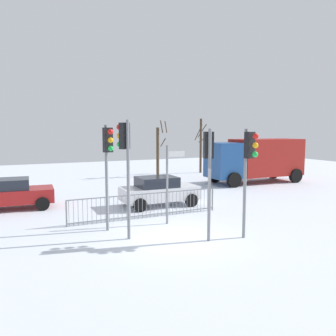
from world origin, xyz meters
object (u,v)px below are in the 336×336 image
traffic_light_mid_left (125,152)px  bare_tree_centre (201,145)px  delivery_truck (256,158)px  car_red_far (11,193)px  bare_tree_left (158,150)px  traffic_light_rear_right (108,154)px  car_white_near (159,191)px  traffic_light_mid_right (249,159)px  traffic_light_foreground_right (208,159)px  direction_sign_post (169,180)px

traffic_light_mid_left → bare_tree_centre: size_ratio=0.88×
delivery_truck → traffic_light_mid_left: bearing=35.4°
car_red_far → bare_tree_left: bare_tree_left is taller
traffic_light_rear_right → bare_tree_left: bare_tree_left is taller
car_white_near → traffic_light_mid_right: bearing=-83.1°
bare_tree_left → traffic_light_mid_right: bearing=-102.9°
traffic_light_foreground_right → car_white_near: bearing=99.5°
traffic_light_mid_left → delivery_truck: size_ratio=0.58×
traffic_light_rear_right → direction_sign_post: size_ratio=1.25×
car_white_near → delivery_truck: delivery_truck is taller
traffic_light_mid_left → traffic_light_foreground_right: traffic_light_mid_left is taller
traffic_light_mid_right → direction_sign_post: bearing=-72.1°
traffic_light_mid_right → delivery_truck: size_ratio=0.54×
traffic_light_foreground_right → bare_tree_centre: size_ratio=0.81×
traffic_light_mid_left → direction_sign_post: 2.73m
traffic_light_foreground_right → car_white_near: traffic_light_foreground_right is taller
delivery_truck → bare_tree_centre: 6.73m
traffic_light_mid_right → bare_tree_left: bare_tree_left is taller
traffic_light_foreground_right → delivery_truck: traffic_light_foreground_right is taller
bare_tree_left → delivery_truck: bearing=-50.7°
traffic_light_rear_right → traffic_light_foreground_right: traffic_light_rear_right is taller
direction_sign_post → traffic_light_mid_left: bearing=-146.8°
traffic_light_foreground_right → bare_tree_centre: bearing=76.2°
traffic_light_rear_right → car_white_near: bearing=-145.2°
car_white_near → traffic_light_mid_left: bearing=-125.6°
traffic_light_mid_left → car_white_near: size_ratio=1.08×
traffic_light_mid_right → car_white_near: bearing=-95.1°
car_white_near → delivery_truck: bearing=24.3°
direction_sign_post → delivery_truck: bearing=41.8°
delivery_truck → traffic_light_mid_right: bearing=51.3°
traffic_light_foreground_right → bare_tree_left: size_ratio=0.85×
bare_tree_centre → bare_tree_left: bearing=-171.7°
traffic_light_rear_right → delivery_truck: bearing=-158.5°
car_red_far → traffic_light_rear_right: bearing=-55.9°
bare_tree_left → bare_tree_centre: (4.33, 0.63, 0.31)m
traffic_light_mid_right → bare_tree_left: bearing=-114.2°
car_red_far → car_white_near: 7.09m
traffic_light_foreground_right → direction_sign_post: size_ratio=1.21×
direction_sign_post → delivery_truck: 12.63m
car_red_far → delivery_truck: bearing=10.0°
traffic_light_rear_right → traffic_light_mid_left: traffic_light_mid_left is taller
car_white_near → traffic_light_rear_right: bearing=-136.3°
traffic_light_rear_right → delivery_truck: 14.77m
traffic_light_mid_right → bare_tree_centre: bare_tree_centre is taller
traffic_light_mid_left → delivery_truck: 15.08m
traffic_light_rear_right → bare_tree_centre: (12.18, 13.97, -0.45)m
traffic_light_mid_left → traffic_light_mid_right: size_ratio=1.08×
traffic_light_rear_right → traffic_light_foreground_right: bearing=131.1°
traffic_light_foreground_right → direction_sign_post: traffic_light_foreground_right is taller
traffic_light_mid_left → bare_tree_left: bearing=37.4°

